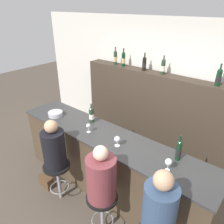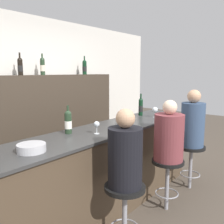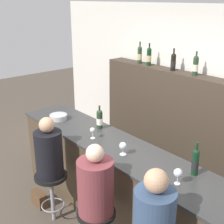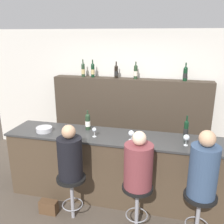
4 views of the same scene
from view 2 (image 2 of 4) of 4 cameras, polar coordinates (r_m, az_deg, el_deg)
name	(u,v)px [view 2 (image 2 of 4)]	position (r m, az deg, el deg)	size (l,w,h in m)	color
ground_plane	(126,216)	(3.28, 3.28, -22.66)	(16.00, 16.00, 0.00)	#4C4238
wall_back	(30,99)	(4.21, -18.15, 2.89)	(6.40, 0.05, 2.60)	beige
bar_counter	(106,169)	(3.21, -1.27, -12.84)	(3.29, 0.66, 1.05)	#473828
back_bar_cabinet	(40,129)	(4.10, -16.11, -3.70)	(3.09, 0.28, 1.68)	#382D23
wine_bottle_counter_0	(68,122)	(2.81, -9.99, -2.22)	(0.08, 0.08, 0.32)	#233823
wine_bottle_counter_1	(141,107)	(3.94, 6.58, 1.24)	(0.07, 0.07, 0.34)	black
wine_bottle_backbar_2	(20,66)	(3.85, -20.25, 9.79)	(0.07, 0.07, 0.32)	black
wine_bottle_backbar_3	(43,66)	(4.06, -15.60, 10.07)	(0.07, 0.07, 0.33)	#233823
wine_bottle_backbar_4	(85,67)	(4.65, -6.30, 10.16)	(0.08, 0.08, 0.33)	black
wine_glass_0	(97,125)	(2.77, -3.52, -2.91)	(0.06, 0.06, 0.14)	silver
wine_glass_1	(126,118)	(3.19, 3.18, -1.30)	(0.08, 0.08, 0.15)	silver
wine_glass_2	(155,110)	(3.81, 9.81, 0.49)	(0.08, 0.08, 0.16)	silver
metal_bowl	(31,148)	(2.28, -17.94, -7.80)	(0.25, 0.25, 0.07)	#B7B7BC
bar_stool_left	(125,199)	(2.55, 2.92, -19.23)	(0.40, 0.40, 0.65)	gray
guest_seated_left	(125,154)	(2.37, 3.01, -9.56)	(0.33, 0.33, 0.75)	black
bar_stool_middle	(168,170)	(3.26, 12.58, -12.90)	(0.40, 0.40, 0.65)	gray
guest_seated_middle	(169,135)	(3.12, 12.87, -5.26)	(0.36, 0.36, 0.74)	brown
bar_stool_right	(191,155)	(3.91, 17.61, -9.30)	(0.40, 0.40, 0.65)	gray
guest_seated_right	(193,122)	(3.79, 17.97, -2.23)	(0.34, 0.34, 0.83)	#334766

